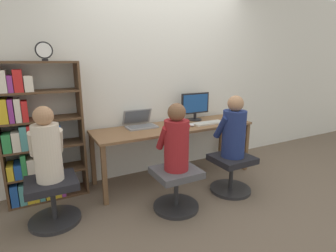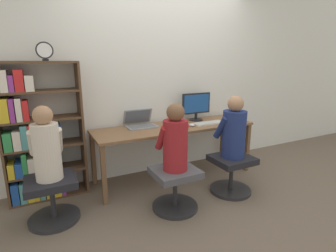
% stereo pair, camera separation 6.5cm
% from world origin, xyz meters
% --- Properties ---
extents(ground_plane, '(14.00, 14.00, 0.00)m').
position_xyz_m(ground_plane, '(0.00, 0.00, 0.00)').
color(ground_plane, brown).
extents(wall_back, '(10.00, 0.05, 2.60)m').
position_xyz_m(wall_back, '(0.00, 0.69, 1.30)').
color(wall_back, silver).
rests_on(wall_back, ground_plane).
extents(desk, '(2.09, 0.63, 0.70)m').
position_xyz_m(desk, '(0.00, 0.31, 0.64)').
color(desk, brown).
rests_on(desk, ground_plane).
extents(desktop_monitor, '(0.44, 0.19, 0.38)m').
position_xyz_m(desktop_monitor, '(0.43, 0.48, 0.90)').
color(desktop_monitor, black).
rests_on(desktop_monitor, desk).
extents(laptop, '(0.38, 0.31, 0.22)m').
position_xyz_m(laptop, '(-0.41, 0.48, 0.75)').
color(laptop, gray).
rests_on(laptop, desk).
extents(keyboard, '(0.43, 0.15, 0.03)m').
position_xyz_m(keyboard, '(0.46, 0.21, 0.71)').
color(keyboard, silver).
rests_on(keyboard, desk).
extents(computer_mouse_by_keyboard, '(0.07, 0.09, 0.04)m').
position_xyz_m(computer_mouse_by_keyboard, '(0.18, 0.20, 0.72)').
color(computer_mouse_by_keyboard, silver).
rests_on(computer_mouse_by_keyboard, desk).
extents(office_chair_left, '(0.48, 0.48, 0.44)m').
position_xyz_m(office_chair_left, '(0.40, -0.36, 0.25)').
color(office_chair_left, '#262628').
rests_on(office_chair_left, ground_plane).
extents(office_chair_right, '(0.48, 0.48, 0.44)m').
position_xyz_m(office_chair_right, '(-0.37, -0.38, 0.25)').
color(office_chair_right, '#262628').
rests_on(office_chair_right, ground_plane).
extents(person_at_monitor, '(0.32, 0.32, 0.71)m').
position_xyz_m(person_at_monitor, '(0.40, -0.35, 0.76)').
color(person_at_monitor, navy).
rests_on(person_at_monitor, office_chair_left).
extents(person_at_laptop, '(0.31, 0.30, 0.69)m').
position_xyz_m(person_at_laptop, '(-0.37, -0.37, 0.75)').
color(person_at_laptop, maroon).
rests_on(person_at_laptop, office_chair_right).
extents(bookshelf, '(0.83, 0.29, 1.52)m').
position_xyz_m(bookshelf, '(-1.62, 0.49, 0.69)').
color(bookshelf, '#513823').
rests_on(bookshelf, ground_plane).
extents(desk_clock, '(0.17, 0.03, 0.19)m').
position_xyz_m(desk_clock, '(-1.43, 0.43, 1.62)').
color(desk_clock, black).
rests_on(desk_clock, bookshelf).
extents(office_chair_side, '(0.48, 0.48, 0.44)m').
position_xyz_m(office_chair_side, '(-1.53, -0.03, 0.25)').
color(office_chair_side, '#262628').
rests_on(office_chair_side, ground_plane).
extents(person_near_shelf, '(0.29, 0.30, 0.70)m').
position_xyz_m(person_near_shelf, '(-1.53, -0.03, 0.76)').
color(person_near_shelf, beige).
rests_on(person_near_shelf, office_chair_side).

